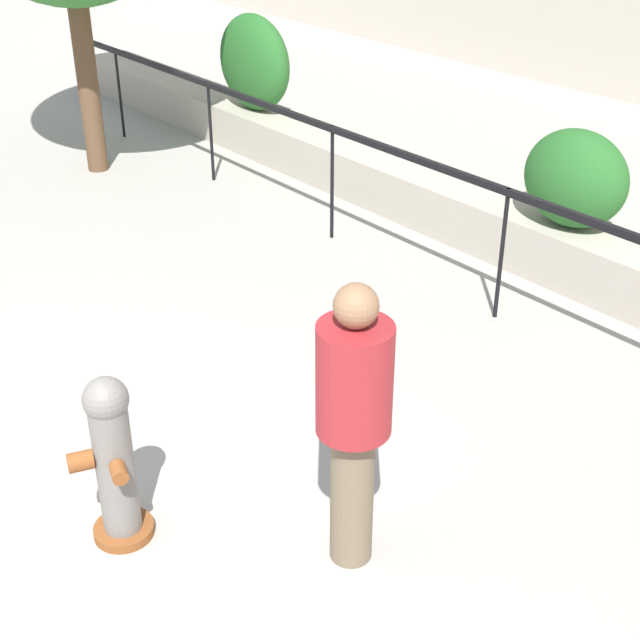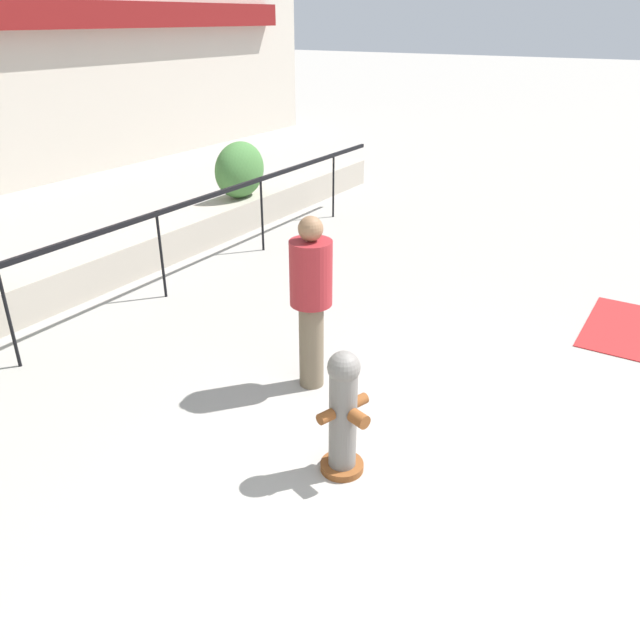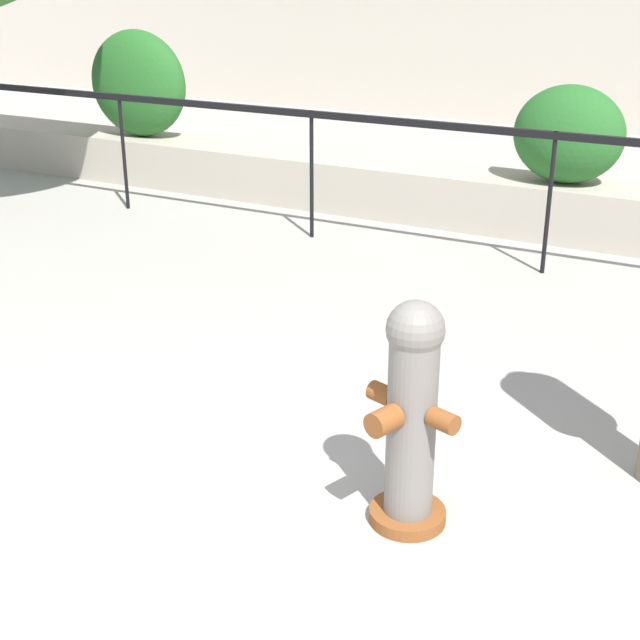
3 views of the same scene
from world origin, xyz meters
name	(u,v)px [view 2 (image 2 of 3)]	position (x,y,z in m)	size (l,w,h in m)	color
ground_plane	(466,558)	(0.00, 0.00, 0.00)	(120.00, 120.00, 0.00)	#9E9991
hedge_bush_2	(240,170)	(5.15, 6.00, 0.97)	(1.06, 0.65, 0.94)	#427538
fire_hydrant	(343,413)	(0.36, 1.18, 0.55)	(0.48, 0.48, 1.08)	brown
pedestrian	(311,293)	(1.33, 2.10, 0.99)	(0.52, 0.52, 1.73)	brown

